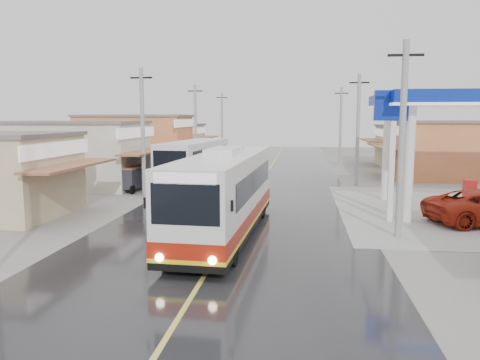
{
  "coord_description": "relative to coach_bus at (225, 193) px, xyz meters",
  "views": [
    {
      "loc": [
        2.94,
        -19.66,
        4.96
      ],
      "look_at": [
        0.26,
        0.93,
        2.17
      ],
      "focal_mm": 35.0,
      "sensor_mm": 36.0,
      "label": 1
    }
  ],
  "objects": [
    {
      "name": "second_bus",
      "position": [
        -4.66,
        14.46,
        -0.05
      ],
      "size": [
        3.62,
        9.88,
        3.21
      ],
      "rotation": [
        0.0,
        0.0,
        -0.11
      ],
      "color": "silver",
      "rests_on": "road"
    },
    {
      "name": "road",
      "position": [
        0.17,
        15.5,
        -1.77
      ],
      "size": [
        12.0,
        90.0,
        0.02
      ],
      "primitive_type": "cube",
      "color": "black",
      "rests_on": "ground"
    },
    {
      "name": "tricycle_far",
      "position": [
        -8.73,
        13.24,
        -0.87
      ],
      "size": [
        2.08,
        2.28,
        1.58
      ],
      "rotation": [
        0.0,
        0.0,
        0.43
      ],
      "color": "#26262D",
      "rests_on": "ground"
    },
    {
      "name": "tricycle_near",
      "position": [
        -8.18,
        10.55,
        -0.82
      ],
      "size": [
        1.66,
        2.33,
        1.68
      ],
      "rotation": [
        0.0,
        0.0,
        -0.11
      ],
      "color": "#26262D",
      "rests_on": "ground"
    },
    {
      "name": "cyclist",
      "position": [
        -3.12,
        11.94,
        -1.14
      ],
      "size": [
        1.2,
        1.9,
        1.93
      ],
      "rotation": [
        0.0,
        0.0,
        0.35
      ],
      "color": "black",
      "rests_on": "ground"
    },
    {
      "name": "ground",
      "position": [
        0.17,
        0.5,
        -1.78
      ],
      "size": [
        120.0,
        120.0,
        0.0
      ],
      "primitive_type": "plane",
      "color": "slate",
      "rests_on": "ground"
    },
    {
      "name": "coach_bus",
      "position": [
        0.0,
        0.0,
        0.0
      ],
      "size": [
        3.14,
        11.91,
        3.69
      ],
      "rotation": [
        0.0,
        0.0,
        -0.04
      ],
      "color": "silver",
      "rests_on": "road"
    },
    {
      "name": "utility_poles_left",
      "position": [
        -6.83,
        16.5,
        -1.78
      ],
      "size": [
        1.6,
        50.0,
        8.0
      ],
      "primitive_type": null,
      "color": "gray",
      "rests_on": "ground"
    },
    {
      "name": "centre_line",
      "position": [
        0.17,
        15.5,
        -1.76
      ],
      "size": [
        0.15,
        90.0,
        0.01
      ],
      "primitive_type": "cube",
      "color": "#D8CC4C",
      "rests_on": "road"
    },
    {
      "name": "utility_poles_right",
      "position": [
        7.17,
        15.5,
        -1.78
      ],
      "size": [
        1.6,
        36.0,
        8.0
      ],
      "primitive_type": null,
      "color": "gray",
      "rests_on": "ground"
    },
    {
      "name": "shopfronts_left",
      "position": [
        -12.83,
        18.5,
        -1.78
      ],
      "size": [
        11.0,
        44.0,
        5.2
      ],
      "primitive_type": null,
      "color": "tan",
      "rests_on": "ground"
    }
  ]
}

